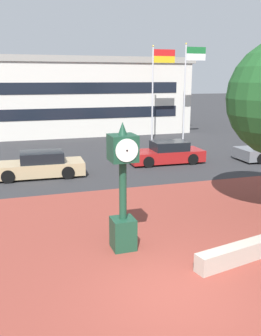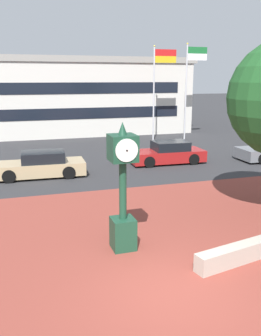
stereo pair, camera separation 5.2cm
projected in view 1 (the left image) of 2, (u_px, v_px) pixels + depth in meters
ground_plane at (175, 292)px, 8.58m from camera, size 200.00×200.00×0.00m
plaza_brick_paving at (144, 251)px, 10.59m from camera, size 44.00×12.32×0.01m
planter_wall at (245, 252)px, 10.02m from camera, size 3.21×1.07×0.50m
street_clock at (123, 190)px, 10.35m from camera, size 0.74×0.85×3.70m
car_street_mid at (167, 153)px, 21.47m from camera, size 4.37×1.94×1.28m
car_street_far at (39, 166)px, 18.44m from camera, size 4.60×1.94×1.28m
flagpole_primary at (156, 83)px, 28.24m from camera, size 1.86×0.14×7.24m
flagpole_secondary at (188, 82)px, 28.98m from camera, size 1.77×0.14×7.48m
civic_building at (19, 95)px, 34.05m from camera, size 29.87×12.32×6.58m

